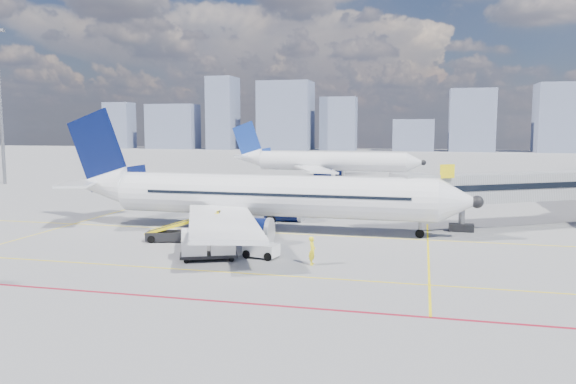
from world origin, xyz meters
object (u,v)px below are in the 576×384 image
Objects in this scene: main_aircraft at (255,196)px; baggage_tug at (260,247)px; belt_loader at (175,233)px; ramp_worker at (312,251)px; cargo_dolly at (208,243)px; second_aircraft at (324,161)px.

baggage_tug is (3.57, -10.50, -2.41)m from main_aircraft.
ramp_worker is at bearing -35.78° from belt_loader.
belt_loader is (-8.59, 4.04, -0.15)m from baggage_tug.
second_aircraft is at bearing 69.84° from cargo_dolly.
main_aircraft is at bearing 121.19° from baggage_tug.
ramp_worker is at bearing -55.68° from main_aircraft.
second_aircraft is 63.45m from baggage_tug.
cargo_dolly is 2.24× the size of ramp_worker.
main_aircraft is at bearing 30.78° from ramp_worker.
second_aircraft is 13.58× the size of baggage_tug.
cargo_dolly is (2.96, -64.64, -2.00)m from second_aircraft.
second_aircraft is at bearing 108.14° from baggage_tug.
main_aircraft is 8.88× the size of cargo_dolly.
ramp_worker reaches higher than baggage_tug.
cargo_dolly reaches higher than ramp_worker.
belt_loader is at bearing -126.96° from main_aircraft.
main_aircraft reaches higher than baggage_tug.
cargo_dolly is at bearing -142.91° from baggage_tug.
baggage_tug is 4.31m from ramp_worker.
main_aircraft is 8.57m from belt_loader.
second_aircraft is 5.68× the size of belt_loader.
second_aircraft is at bearing 6.61° from ramp_worker.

